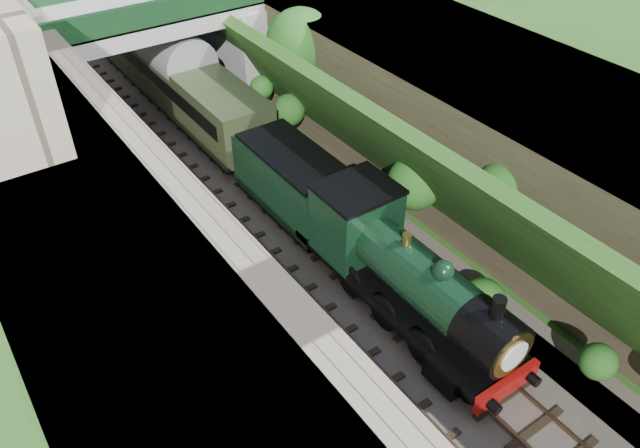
# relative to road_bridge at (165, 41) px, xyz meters

# --- Properties ---
(ground) EXTENTS (160.00, 160.00, 0.00)m
(ground) POSITION_rel_road_bridge_xyz_m (-0.94, -24.00, -4.08)
(ground) COLOR #1E4714
(ground) RESTS_ON ground
(trackbed) EXTENTS (10.00, 90.00, 0.20)m
(trackbed) POSITION_rel_road_bridge_xyz_m (-0.94, -4.00, -3.98)
(trackbed) COLOR #473F38
(trackbed) RESTS_ON ground
(retaining_wall) EXTENTS (1.00, 90.00, 7.00)m
(retaining_wall) POSITION_rel_road_bridge_xyz_m (-6.44, -4.00, -0.58)
(retaining_wall) COLOR #756B56
(retaining_wall) RESTS_ON ground
(street_plateau_right) EXTENTS (8.00, 90.00, 6.25)m
(street_plateau_right) POSITION_rel_road_bridge_xyz_m (8.56, -4.00, -0.95)
(street_plateau_right) COLOR #262628
(street_plateau_right) RESTS_ON ground
(embankment_slope) EXTENTS (4.53, 90.00, 6.36)m
(embankment_slope) POSITION_rel_road_bridge_xyz_m (4.03, -6.83, -1.37)
(embankment_slope) COLOR #1E4714
(embankment_slope) RESTS_ON ground
(track_left) EXTENTS (2.50, 90.00, 0.20)m
(track_left) POSITION_rel_road_bridge_xyz_m (-2.94, -4.00, -3.83)
(track_left) COLOR black
(track_left) RESTS_ON trackbed
(track_right) EXTENTS (2.50, 90.00, 0.20)m
(track_right) POSITION_rel_road_bridge_xyz_m (0.26, -4.00, -3.83)
(track_right) COLOR black
(track_right) RESTS_ON trackbed
(road_bridge) EXTENTS (16.00, 6.40, 7.25)m
(road_bridge) POSITION_rel_road_bridge_xyz_m (0.00, 0.00, 0.00)
(road_bridge) COLOR gray
(road_bridge) RESTS_ON ground
(tree) EXTENTS (3.60, 3.80, 6.60)m
(tree) POSITION_rel_road_bridge_xyz_m (4.97, -5.76, 0.57)
(tree) COLOR black
(tree) RESTS_ON ground
(locomotive) EXTENTS (3.10, 10.22, 3.83)m
(locomotive) POSITION_rel_road_bridge_xyz_m (0.26, -19.67, -2.18)
(locomotive) COLOR black
(locomotive) RESTS_ON trackbed
(tender) EXTENTS (2.70, 6.00, 3.05)m
(tender) POSITION_rel_road_bridge_xyz_m (0.26, -12.31, -2.46)
(tender) COLOR black
(tender) RESTS_ON trackbed
(coach_front) EXTENTS (2.90, 18.00, 3.70)m
(coach_front) POSITION_rel_road_bridge_xyz_m (0.26, 0.29, -2.03)
(coach_front) COLOR black
(coach_front) RESTS_ON trackbed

